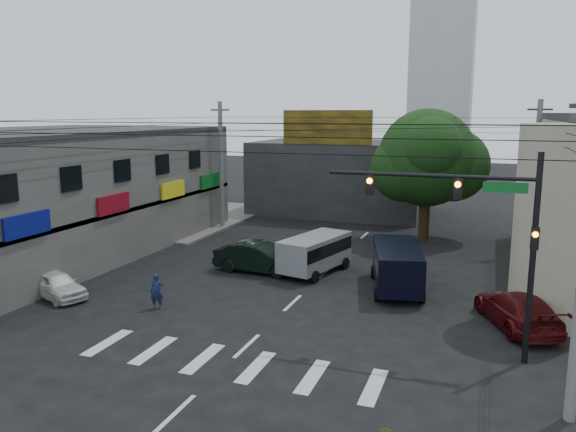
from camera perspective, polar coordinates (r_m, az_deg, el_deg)
The scene contains 17 objects.
ground at distance 23.72m, azimuth -1.18°, elevation -10.34°, with size 160.00×160.00×0.00m, color black.
sidewalk_far_left at distance 47.36m, azimuth -13.73°, elevation 0.03°, with size 16.00×16.00×0.15m, color #514F4C.
building_left at distance 37.59m, azimuth -24.10°, elevation 2.03°, with size 14.00×24.00×7.00m, color #4B4846.
corner_column at distance 25.23m, azimuth 26.41°, elevation -0.74°, with size 4.00×4.00×8.00m, color gray.
building_far at distance 48.50m, azimuth 5.52°, elevation 4.01°, with size 14.00×10.00×6.00m, color #232326.
billboard at distance 43.48m, azimuth 3.98°, elevation 8.98°, with size 7.00×0.30×2.60m, color olive.
tower_distant at distance 92.02m, azimuth 15.61°, elevation 18.61°, with size 9.00×9.00×44.00m, color silver.
street_tree at distance 37.99m, azimuth 13.92°, elevation 5.72°, with size 6.40×6.40×8.70m.
traffic_gantry at distance 19.99m, azimuth 19.06°, elevation -0.49°, with size 7.10×0.35×7.20m.
utility_pole_far_left at distance 41.26m, azimuth -6.81°, elevation 5.09°, with size 0.32×0.32×9.20m, color #59595B.
utility_pole_far_right at distance 36.94m, azimuth 23.77°, elevation 3.65°, with size 0.32×0.32×9.20m, color #59595B.
dark_sedan at distance 30.04m, azimuth -2.90°, elevation -4.23°, with size 4.98×2.00×1.61m, color black.
white_compact at distance 28.13m, azimuth -22.48°, elevation -6.46°, with size 3.91×2.63×1.24m, color silver.
maroon_sedan at distance 24.38m, azimuth 22.25°, elevation -8.78°, with size 3.76×5.33×1.43m, color #470A0D.
silver_minivan at distance 29.87m, azimuth 2.75°, elevation -3.95°, with size 3.03×4.94×1.98m, color #94979C, non-canonical shape.
navy_van at distance 27.54m, azimuth 10.98°, elevation -5.22°, with size 3.26×5.68×2.14m, color black, non-canonical shape.
traffic_officer at distance 25.18m, azimuth -13.19°, elevation -7.49°, with size 0.67×0.57×1.57m, color #121D42.
Camera 1 is at (8.04, -20.66, 8.44)m, focal length 35.00 mm.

